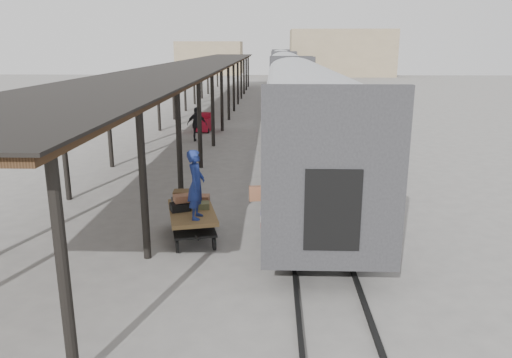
{
  "coord_description": "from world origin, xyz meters",
  "views": [
    {
      "loc": [
        1.91,
        -14.06,
        5.44
      ],
      "look_at": [
        1.45,
        -0.22,
        1.7
      ],
      "focal_mm": 35.0,
      "sensor_mm": 36.0,
      "label": 1
    }
  ],
  "objects": [
    {
      "name": "ground",
      "position": [
        0.0,
        0.0,
        0.0
      ],
      "size": [
        160.0,
        160.0,
        0.0
      ],
      "primitive_type": "plane",
      "color": "slate",
      "rests_on": "ground"
    },
    {
      "name": "train",
      "position": [
        3.19,
        33.79,
        2.69
      ],
      "size": [
        3.45,
        76.01,
        4.01
      ],
      "color": "silver",
      "rests_on": "ground"
    },
    {
      "name": "building_left",
      "position": [
        -10.0,
        82.0,
        3.0
      ],
      "size": [
        12.0,
        8.0,
        6.0
      ],
      "primitive_type": "cube",
      "color": "tan",
      "rests_on": "ground"
    },
    {
      "name": "canopy",
      "position": [
        -3.4,
        24.0,
        4.0
      ],
      "size": [
        4.9,
        64.3,
        4.15
      ],
      "color": "#422B19",
      "rests_on": "ground"
    },
    {
      "name": "suitcase_stack",
      "position": [
        -0.55,
        -0.25,
        1.04
      ],
      "size": [
        1.2,
        1.3,
        0.44
      ],
      "rotation": [
        0.0,
        0.0,
        0.24
      ],
      "color": "#343436",
      "rests_on": "baggage_cart"
    },
    {
      "name": "baggage_cart",
      "position": [
        -0.37,
        -0.6,
        0.65
      ],
      "size": [
        1.79,
        2.63,
        0.86
      ],
      "rotation": [
        0.0,
        0.0,
        0.24
      ],
      "color": "brown",
      "rests_on": "ground"
    },
    {
      "name": "porter",
      "position": [
        -0.12,
        -1.25,
        1.81
      ],
      "size": [
        0.5,
        0.72,
        1.9
      ],
      "primitive_type": "imported",
      "rotation": [
        0.0,
        0.0,
        1.51
      ],
      "color": "navy",
      "rests_on": "baggage_cart"
    },
    {
      "name": "pedestrian",
      "position": [
        -2.44,
        14.39,
        0.99
      ],
      "size": [
        1.18,
        0.53,
        1.97
      ],
      "primitive_type": "imported",
      "rotation": [
        0.0,
        0.0,
        3.1
      ],
      "color": "black",
      "rests_on": "ground"
    },
    {
      "name": "building_far",
      "position": [
        14.0,
        78.0,
        4.0
      ],
      "size": [
        18.0,
        10.0,
        8.0
      ],
      "primitive_type": "cube",
      "color": "tan",
      "rests_on": "ground"
    },
    {
      "name": "rails",
      "position": [
        3.2,
        34.0,
        0.06
      ],
      "size": [
        1.54,
        150.0,
        0.12
      ],
      "color": "black",
      "rests_on": "ground"
    },
    {
      "name": "luggage_tug",
      "position": [
        -2.45,
        17.65,
        0.55
      ],
      "size": [
        1.02,
        1.46,
        1.2
      ],
      "rotation": [
        0.0,
        0.0,
        -0.16
      ],
      "color": "maroon",
      "rests_on": "ground"
    }
  ]
}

